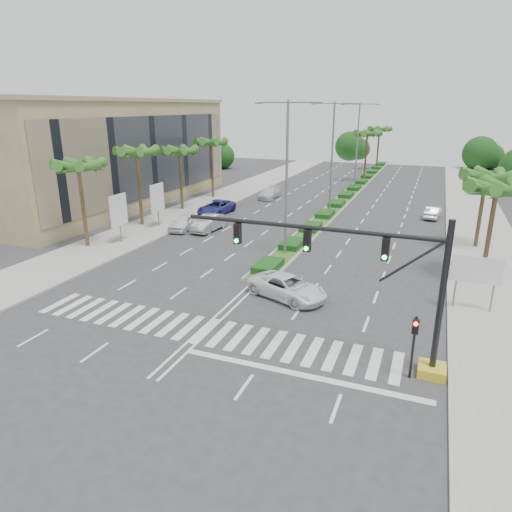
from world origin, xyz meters
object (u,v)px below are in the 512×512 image
at_px(car_parked_d, 270,193).
at_px(car_right, 433,212).
at_px(car_parked_a, 183,222).
at_px(car_crossing, 287,287).
at_px(car_parked_b, 209,223).
at_px(car_parked_c, 216,207).

distance_m(car_parked_d, car_right, 20.60).
height_order(car_parked_a, car_crossing, car_parked_a).
xyz_separation_m(car_crossing, car_right, (8.05, 26.28, -0.08)).
height_order(car_parked_b, car_crossing, car_parked_b).
bearing_deg(car_parked_d, car_crossing, -69.01).
bearing_deg(car_parked_b, car_parked_a, -160.57).
bearing_deg(car_parked_b, car_right, 37.59).
bearing_deg(car_parked_d, car_parked_c, -103.49).
distance_m(car_parked_b, car_right, 24.18).
bearing_deg(car_parked_a, car_crossing, -45.91).
bearing_deg(car_parked_b, car_parked_d, 94.12).
relative_size(car_parked_a, car_parked_b, 0.92).
height_order(car_parked_c, car_parked_d, car_parked_c).
distance_m(car_parked_b, car_crossing, 17.65).
distance_m(car_parked_a, car_parked_c, 7.35).
relative_size(car_parked_c, car_crossing, 1.04).
distance_m(car_parked_a, car_right, 26.62).
xyz_separation_m(car_parked_c, car_crossing, (14.58, -19.55, -0.03)).
relative_size(car_crossing, car_right, 1.33).
xyz_separation_m(car_parked_b, car_right, (20.13, 13.40, -0.12)).
relative_size(car_parked_b, car_parked_d, 0.98).
xyz_separation_m(car_parked_a, car_parked_c, (-0.05, 7.35, 0.02)).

